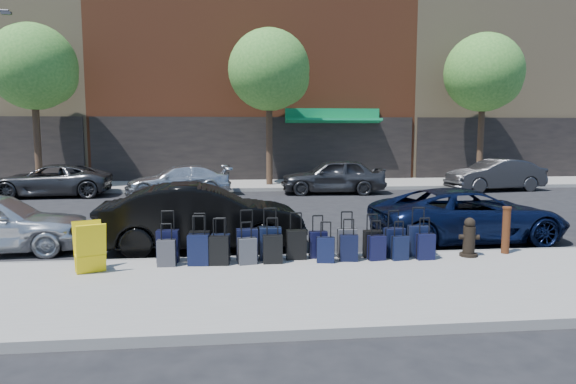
{
  "coord_description": "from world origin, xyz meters",
  "views": [
    {
      "loc": [
        -1.28,
        -14.84,
        2.73
      ],
      "look_at": [
        0.18,
        -1.5,
        1.11
      ],
      "focal_mm": 32.0,
      "sensor_mm": 36.0,
      "label": 1
    }
  ],
  "objects": [
    {
      "name": "curb_near",
      "position": [
        0.0,
        -4.48,
        0.07
      ],
      "size": [
        60.0,
        0.08,
        0.15
      ],
      "primitive_type": "cube",
      "color": "gray",
      "rests_on": "ground"
    },
    {
      "name": "suitcase_front_10",
      "position": [
        2.51,
        -4.84,
        0.47
      ],
      "size": [
        0.45,
        0.29,
        1.01
      ],
      "rotation": [
        0.0,
        0.0,
        -0.14
      ],
      "color": "black",
      "rests_on": "sidewalk_near"
    },
    {
      "name": "suitcase_front_6",
      "position": [
        0.44,
        -4.78,
        0.42
      ],
      "size": [
        0.36,
        0.2,
        0.87
      ],
      "rotation": [
        0.0,
        0.0,
        -0.01
      ],
      "color": "black",
      "rests_on": "sidewalk_near"
    },
    {
      "name": "sidewalk_far",
      "position": [
        0.0,
        10.0,
        0.07
      ],
      "size": [
        60.0,
        4.0,
        0.15
      ],
      "primitive_type": "cube",
      "color": "gray",
      "rests_on": "ground"
    },
    {
      "name": "display_rack",
      "position": [
        -3.87,
        -5.37,
        0.6
      ],
      "size": [
        0.69,
        0.72,
        0.91
      ],
      "rotation": [
        0.0,
        0.0,
        0.42
      ],
      "color": "yellow",
      "rests_on": "sidewalk_near"
    },
    {
      "name": "sidewalk_near",
      "position": [
        0.0,
        -6.5,
        0.07
      ],
      "size": [
        60.0,
        4.0,
        0.15
      ],
      "primitive_type": "cube",
      "color": "gray",
      "rests_on": "ground"
    },
    {
      "name": "car_far_3",
      "position": [
        10.53,
        7.04,
        0.72
      ],
      "size": [
        4.49,
        2.04,
        1.43
      ],
      "primitive_type": "imported",
      "rotation": [
        0.0,
        0.0,
        -1.45
      ],
      "color": "#303133",
      "rests_on": "ground"
    },
    {
      "name": "car_near_1",
      "position": [
        -1.97,
        -3.18,
        0.76
      ],
      "size": [
        4.69,
        1.9,
        1.51
      ],
      "primitive_type": "imported",
      "rotation": [
        0.0,
        0.0,
        1.64
      ],
      "color": "black",
      "rests_on": "ground"
    },
    {
      "name": "suitcase_front_4",
      "position": [
        -0.54,
        -4.8,
        0.48
      ],
      "size": [
        0.43,
        0.24,
        1.04
      ],
      "rotation": [
        0.0,
        0.0,
        -0.01
      ],
      "color": "black",
      "rests_on": "sidewalk_near"
    },
    {
      "name": "tree_right",
      "position": [
        11.14,
        9.5,
        5.41
      ],
      "size": [
        3.8,
        3.8,
        7.27
      ],
      "color": "black",
      "rests_on": "sidewalk_far"
    },
    {
      "name": "suitcase_front_2",
      "position": [
        -1.52,
        -4.8,
        0.42
      ],
      "size": [
        0.38,
        0.23,
        0.86
      ],
      "rotation": [
        0.0,
        0.0,
        -0.11
      ],
      "color": "black",
      "rests_on": "sidewalk_near"
    },
    {
      "name": "fire_hydrant",
      "position": [
        3.54,
        -4.99,
        0.52
      ],
      "size": [
        0.41,
        0.36,
        0.8
      ],
      "rotation": [
        0.0,
        0.0,
        -0.19
      ],
      "color": "black",
      "rests_on": "sidewalk_near"
    },
    {
      "name": "suitcase_back_4",
      "position": [
        -0.51,
        -5.09,
        0.43
      ],
      "size": [
        0.38,
        0.22,
        0.89
      ],
      "rotation": [
        0.0,
        0.0,
        -0.01
      ],
      "color": "black",
      "rests_on": "sidewalk_near"
    },
    {
      "name": "suitcase_back_6",
      "position": [
        0.52,
        -5.15,
        0.4
      ],
      "size": [
        0.37,
        0.25,
        0.81
      ],
      "rotation": [
        0.0,
        0.0,
        -0.18
      ],
      "color": "black",
      "rests_on": "sidewalk_near"
    },
    {
      "name": "suitcase_back_8",
      "position": [
        1.57,
        -5.09,
        0.4
      ],
      "size": [
        0.35,
        0.23,
        0.8
      ],
      "rotation": [
        0.0,
        0.0,
        0.12
      ],
      "color": "black",
      "rests_on": "sidewalk_near"
    },
    {
      "name": "building_right",
      "position": [
        16.0,
        17.99,
        8.98
      ],
      "size": [
        15.0,
        12.12,
        18.0
      ],
      "color": "#8E7957",
      "rests_on": "ground"
    },
    {
      "name": "suitcase_back_9",
      "position": [
        2.03,
        -5.12,
        0.39
      ],
      "size": [
        0.35,
        0.23,
        0.78
      ],
      "rotation": [
        0.0,
        0.0,
        0.12
      ],
      "color": "black",
      "rests_on": "sidewalk_near"
    },
    {
      "name": "suitcase_back_10",
      "position": [
        2.55,
        -5.14,
        0.41
      ],
      "size": [
        0.36,
        0.22,
        0.84
      ],
      "rotation": [
        0.0,
        0.0,
        0.05
      ],
      "color": "black",
      "rests_on": "sidewalk_near"
    },
    {
      "name": "suitcase_back_1",
      "position": [
        -1.94,
        -5.09,
        0.45
      ],
      "size": [
        0.42,
        0.27,
        0.95
      ],
      "rotation": [
        0.0,
        0.0,
        -0.09
      ],
      "color": "black",
      "rests_on": "sidewalk_near"
    },
    {
      "name": "building_center",
      "position": [
        0.0,
        17.99,
        9.98
      ],
      "size": [
        17.0,
        12.85,
        20.0
      ],
      "color": "brown",
      "rests_on": "ground"
    },
    {
      "name": "suitcase_front_8",
      "position": [
        1.54,
        -4.84,
        0.43
      ],
      "size": [
        0.38,
        0.23,
        0.89
      ],
      "rotation": [
        0.0,
        0.0,
        -0.09
      ],
      "color": "black",
      "rests_on": "sidewalk_near"
    },
    {
      "name": "ground",
      "position": [
        0.0,
        0.0,
        0.0
      ],
      "size": [
        120.0,
        120.0,
        0.0
      ],
      "primitive_type": "plane",
      "color": "black",
      "rests_on": "ground"
    },
    {
      "name": "suitcase_back_2",
      "position": [
        -1.55,
        -5.11,
        0.43
      ],
      "size": [
        0.4,
        0.25,
        0.9
      ],
      "rotation": [
        0.0,
        0.0,
        -0.08
      ],
      "color": "black",
      "rests_on": "sidewalk_near"
    },
    {
      "name": "suitcase_front_1",
      "position": [
        -1.93,
        -4.76,
        0.45
      ],
      "size": [
        0.41,
        0.24,
        0.95
      ],
      "rotation": [
        0.0,
        0.0,
        -0.06
      ],
      "color": "black",
      "rests_on": "sidewalk_near"
    },
    {
      "name": "suitcase_front_0",
      "position": [
        -2.55,
        -4.77,
        0.47
      ],
      "size": [
        0.43,
        0.25,
        1.01
      ],
      "rotation": [
        0.0,
        0.0,
        -0.04
      ],
      "color": "black",
      "rests_on": "sidewalk_near"
    },
    {
      "name": "suitcase_back_0",
      "position": [
        -2.54,
        -5.1,
        0.41
      ],
      "size": [
        0.35,
        0.2,
        0.82
      ],
      "rotation": [
        0.0,
        0.0,
        -0.02
      ],
      "color": "#37373C",
      "rests_on": "sidewalk_near"
    },
    {
      "name": "tree_center",
      "position": [
        0.64,
        9.5,
        5.41
      ],
      "size": [
        3.8,
        3.8,
        7.27
      ],
      "color": "black",
      "rests_on": "sidewalk_far"
    },
    {
      "name": "car_far_0",
      "position": [
        -8.72,
        7.09,
        0.66
      ],
      "size": [
        4.88,
        2.45,
        1.33
      ],
      "primitive_type": "imported",
      "rotation": [
        0.0,
        0.0,
        -1.52
      ],
      "color": "#37373A",
      "rests_on": "ground"
    },
    {
      "name": "suitcase_front_7",
      "position": [
        1.03,
        -4.78,
        0.45
      ],
      "size": [
        0.4,
        0.23,
        0.94
      ],
      "rotation": [
        0.0,
        0.0,
        -0.05
      ],
      "color": "#424248",
      "rests_on": "sidewalk_near"
    },
    {
      "name": "curb_far",
      "position": [
        0.0,
        7.98,
        0.07
      ],
      "size": [
        60.0,
        0.08,
        0.15
      ],
      "primitive_type": "cube",
      "color": "gray",
      "rests_on": "ground"
    },
    {
      "name": "car_far_2",
      "position": [
        3.04,
        6.81,
        0.76
      ],
      "size": [
        4.55,
        2.04,
        1.52
      ],
      "primitive_type": "imported",
      "rotation": [
        0.0,
        0.0,
        -1.63
      ],
      "color": "#353538",
      "rests_on": "ground"
    },
    {
      "name": "car_near_2",
      "position": [
        4.47,
        -2.98,
        0.66
      ],
      "size": [
        4.82,
        2.42,
        1.31
      ],
      "primitive_type": "imported",
      "rotation": [
        0.0,
        0.0,
        1.62
      ],
      "color": "#0C1534",
      "rests_on": "ground"
    },
    {
      "name": "suitcase_front_3",
      "position": [
        -1.0,
        -4.81,
        0.47
      ],
      "size": [
        0.43,
        0.26,
        1.01
      ],
      "rotation": [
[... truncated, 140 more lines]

